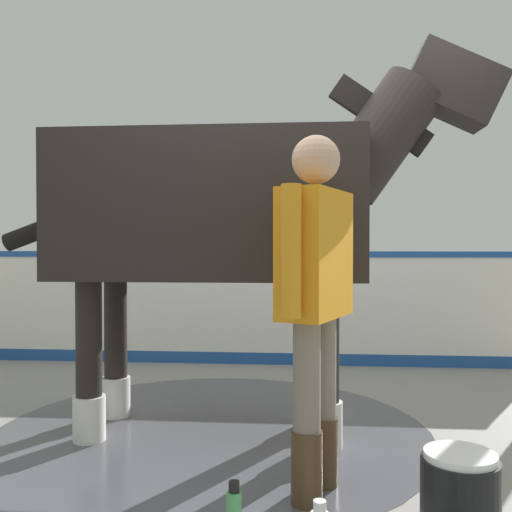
{
  "coord_description": "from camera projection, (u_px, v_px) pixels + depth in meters",
  "views": [
    {
      "loc": [
        -1.78,
        -2.91,
        1.21
      ],
      "look_at": [
        -0.12,
        -0.26,
        1.15
      ],
      "focal_mm": 38.76,
      "sensor_mm": 36.0,
      "label": 1
    }
  ],
  "objects": [
    {
      "name": "handler",
      "position": [
        316.0,
        286.0,
        2.67
      ],
      "size": [
        0.61,
        0.45,
        1.74
      ],
      "rotation": [
        0.0,
        0.0,
        2.12
      ],
      "color": "#47331E",
      "rests_on": "ground"
    },
    {
      "name": "barrier_wall",
      "position": [
        244.0,
        312.0,
        5.67
      ],
      "size": [
        4.81,
        3.62,
        1.16
      ],
      "color": "white",
      "rests_on": "ground"
    },
    {
      "name": "wet_patch",
      "position": [
        212.0,
        430.0,
        3.62
      ],
      "size": [
        2.85,
        2.85,
        0.0
      ],
      "primitive_type": "cylinder",
      "color": "#4C4C54",
      "rests_on": "ground"
    },
    {
      "name": "horse",
      "position": [
        229.0,
        213.0,
        3.58
      ],
      "size": [
        2.73,
        2.15,
        2.49
      ],
      "rotation": [
        0.0,
        0.0,
        -0.64
      ],
      "color": "black",
      "rests_on": "ground"
    },
    {
      "name": "ground_plane",
      "position": [
        250.0,
        442.0,
        3.43
      ],
      "size": [
        16.0,
        16.0,
        0.02
      ],
      "primitive_type": "cube",
      "color": "gray"
    },
    {
      "name": "wash_bucket",
      "position": [
        460.0,
        492.0,
        2.34
      ],
      "size": [
        0.33,
        0.33,
        0.34
      ],
      "color": "black",
      "rests_on": "ground"
    }
  ]
}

